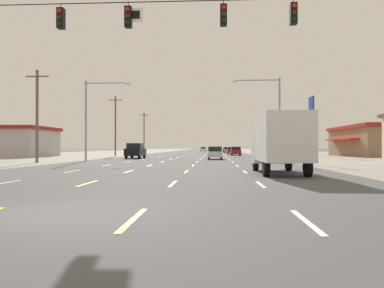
# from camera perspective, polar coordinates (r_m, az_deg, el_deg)

# --- Properties ---
(ground_plane) EXTENTS (572.00, 572.00, 0.00)m
(ground_plane) POSITION_cam_1_polar(r_m,az_deg,el_deg) (74.30, 0.69, -1.60)
(ground_plane) COLOR #4C4C4F
(lot_apron_left) EXTENTS (28.00, 440.00, 0.01)m
(lot_apron_left) POSITION_cam_1_polar(r_m,az_deg,el_deg) (79.38, -17.46, -1.50)
(lot_apron_left) COLOR gray
(lot_apron_left) RESTS_ON ground
(lot_apron_right) EXTENTS (28.00, 440.00, 0.01)m
(lot_apron_right) POSITION_cam_1_polar(r_m,az_deg,el_deg) (77.23, 19.37, -1.53)
(lot_apron_right) COLOR gray
(lot_apron_right) RESTS_ON ground
(lane_markings) EXTENTS (10.64, 227.60, 0.01)m
(lane_markings) POSITION_cam_1_polar(r_m,az_deg,el_deg) (112.77, 1.59, -1.20)
(lane_markings) COLOR white
(lane_markings) RESTS_ON ground
(signal_span_wire) EXTENTS (26.96, 0.53, 8.85)m
(signal_span_wire) POSITION_cam_1_polar(r_m,az_deg,el_deg) (17.39, -8.24, 12.34)
(signal_span_wire) COLOR brown
(signal_span_wire) RESTS_ON ground
(box_truck_far_right_nearest) EXTENTS (2.40, 7.20, 3.23)m
(box_truck_far_right_nearest) POSITION_cam_1_polar(r_m,az_deg,el_deg) (21.66, 13.03, 0.47)
(box_truck_far_right_nearest) COLOR white
(box_truck_far_right_nearest) RESTS_ON ground
(hatchback_inner_right_near) EXTENTS (1.72, 3.90, 1.54)m
(hatchback_inner_right_near) POSITION_cam_1_polar(r_m,az_deg,el_deg) (45.82, 3.48, -1.34)
(hatchback_inner_right_near) COLOR silver
(hatchback_inner_right_near) RESTS_ON ground
(suv_far_left_mid) EXTENTS (1.98, 4.90, 1.98)m
(suv_far_left_mid) POSITION_cam_1_polar(r_m,az_deg,el_deg) (50.16, -8.50, -0.98)
(suv_far_left_mid) COLOR black
(suv_far_left_mid) RESTS_ON ground
(hatchback_far_right_midfar) EXTENTS (1.72, 3.90, 1.54)m
(hatchback_far_right_midfar) POSITION_cam_1_polar(r_m,az_deg,el_deg) (66.88, 6.60, -1.05)
(hatchback_far_right_midfar) COLOR maroon
(hatchback_far_right_midfar) RESTS_ON ground
(sedan_far_right_far) EXTENTS (1.80, 4.50, 1.46)m
(sedan_far_right_far) POSITION_cam_1_polar(r_m,az_deg,el_deg) (79.40, 5.99, -0.98)
(sedan_far_right_far) COLOR maroon
(sedan_far_right_far) RESTS_ON ground
(sedan_inner_right_farther) EXTENTS (1.80, 4.50, 1.46)m
(sedan_inner_right_farther) POSITION_cam_1_polar(r_m,az_deg,el_deg) (80.10, 3.48, -0.98)
(sedan_inner_right_farther) COLOR red
(sedan_inner_right_farther) RESTS_ON ground
(sedan_far_right_farthest) EXTENTS (1.80, 4.50, 1.46)m
(sedan_far_right_farthest) POSITION_cam_1_polar(r_m,az_deg,el_deg) (99.25, 5.43, -0.87)
(sedan_far_right_farthest) COLOR #B28C33
(sedan_far_right_farthest) RESTS_ON ground
(sedan_far_right_distant_a) EXTENTS (1.80, 4.50, 1.46)m
(sedan_far_right_distant_a) POSITION_cam_1_polar(r_m,az_deg,el_deg) (108.49, 5.18, -0.84)
(sedan_far_right_distant_a) COLOR maroon
(sedan_far_right_distant_a) RESTS_ON ground
(sedan_center_turn_distant_b) EXTENTS (1.80, 4.50, 1.46)m
(sedan_center_turn_distant_b) POSITION_cam_1_polar(r_m,az_deg,el_deg) (129.77, 1.71, -0.77)
(sedan_center_turn_distant_b) COLOR white
(sedan_center_turn_distant_b) RESTS_ON ground
(storefront_left_row_1) EXTENTS (11.66, 11.17, 4.63)m
(storefront_left_row_1) POSITION_cam_1_polar(r_m,az_deg,el_deg) (65.48, -25.42, 0.33)
(storefront_left_row_1) COLOR #B2B2B7
(storefront_left_row_1) RESTS_ON ground
(storefront_right_row_1) EXTENTS (12.14, 18.55, 4.92)m
(storefront_right_row_1) POSITION_cam_1_polar(r_m,az_deg,el_deg) (68.10, 26.20, 0.43)
(storefront_right_row_1) COLOR #8C6B4C
(storefront_right_row_1) RESTS_ON ground
(pole_sign_right_row_1) EXTENTS (0.24, 2.39, 8.85)m
(pole_sign_right_row_1) POSITION_cam_1_polar(r_m,az_deg,el_deg) (58.26, 17.53, 4.86)
(pole_sign_right_row_1) COLOR gray
(pole_sign_right_row_1) RESTS_ON ground
(pole_sign_right_row_2) EXTENTS (0.24, 2.41, 8.15)m
(pole_sign_right_row_2) POSITION_cam_1_polar(r_m,az_deg,el_deg) (84.23, 10.49, 2.83)
(pole_sign_right_row_2) COLOR gray
(pole_sign_right_row_2) RESTS_ON ground
(streetlight_left_row_0) EXTENTS (4.88, 0.26, 8.51)m
(streetlight_left_row_0) POSITION_cam_1_polar(r_m,az_deg,el_deg) (41.57, -14.90, 4.52)
(streetlight_left_row_0) COLOR gray
(streetlight_left_row_0) RESTS_ON ground
(streetlight_right_row_0) EXTENTS (4.91, 0.26, 8.65)m
(streetlight_right_row_0) POSITION_cam_1_polar(r_m,az_deg,el_deg) (39.98, 12.20, 4.82)
(streetlight_right_row_0) COLOR gray
(streetlight_right_row_0) RESTS_ON ground
(utility_pole_left_row_0) EXTENTS (2.20, 0.26, 8.75)m
(utility_pole_left_row_0) POSITION_cam_1_polar(r_m,az_deg,el_deg) (38.60, -22.29, 4.15)
(utility_pole_left_row_0) COLOR brown
(utility_pole_left_row_0) RESTS_ON ground
(utility_pole_left_row_1) EXTENTS (2.20, 0.26, 9.87)m
(utility_pole_left_row_1) POSITION_cam_1_polar(r_m,az_deg,el_deg) (64.04, -11.45, 2.82)
(utility_pole_left_row_1) COLOR brown
(utility_pole_left_row_1) RESTS_ON ground
(utility_pole_left_row_2) EXTENTS (2.20, 0.26, 9.60)m
(utility_pole_left_row_2) POSITION_cam_1_polar(r_m,az_deg,el_deg) (90.13, -7.23, 1.78)
(utility_pole_left_row_2) COLOR brown
(utility_pole_left_row_2) RESTS_ON ground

